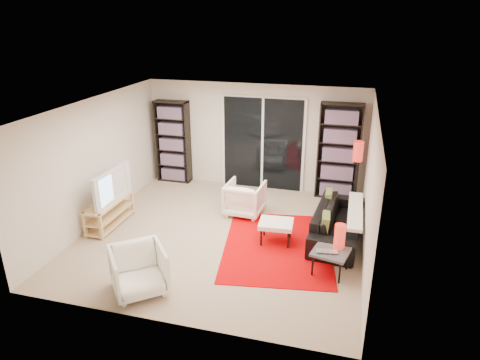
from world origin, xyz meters
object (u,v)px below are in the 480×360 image
tv_stand (110,212)px  floor_lamp (357,158)px  ottoman (276,225)px  armchair_back (245,198)px  sofa (339,222)px  armchair_front (139,270)px  bookshelf_right (339,152)px  bookshelf_left (173,142)px  side_table (331,253)px

tv_stand → floor_lamp: size_ratio=0.83×
ottoman → armchair_back: bearing=130.1°
sofa → ottoman: 1.17m
armchair_front → ottoman: size_ratio=1.23×
armchair_back → ottoman: 1.28m
bookshelf_right → tv_stand: bookshelf_right is taller
bookshelf_right → armchair_front: size_ratio=2.74×
armchair_back → ottoman: (0.83, -0.98, 0.01)m
floor_lamp → ottoman: bearing=-126.8°
bookshelf_left → floor_lamp: (4.24, -0.61, 0.17)m
bookshelf_right → armchair_front: 5.05m
bookshelf_right → armchair_back: (-1.73, -1.36, -0.71)m
ottoman → side_table: (1.00, -0.73, 0.01)m
ottoman → side_table: 1.24m
armchair_back → side_table: (1.83, -1.71, 0.02)m
tv_stand → bookshelf_right: bearing=31.4°
bookshelf_right → armchair_back: 2.31m
armchair_back → armchair_front: 3.05m
bookshelf_right → side_table: 3.15m
tv_stand → ottoman: (3.21, 0.18, 0.08)m
armchair_back → side_table: 2.51m
armchair_back → floor_lamp: 2.39m
sofa → armchair_front: (-2.72, -2.43, 0.05)m
bookshelf_right → tv_stand: bearing=-148.6°
ottoman → floor_lamp: (1.29, 1.73, 0.80)m
bookshelf_left → armchair_front: size_ratio=2.54×
armchair_back → bookshelf_left: bearing=-28.8°
bookshelf_right → armchair_back: bearing=-141.9°
tv_stand → sofa: (4.27, 0.66, 0.03)m
sofa → armchair_front: size_ratio=2.66×
bookshelf_right → armchair_front: bearing=-120.9°
armchair_back → floor_lamp: bearing=-156.8°
sofa → side_table: sofa is taller
tv_stand → floor_lamp: (4.50, 1.90, 0.88)m
side_table → floor_lamp: (0.29, 2.46, 0.78)m
armchair_front → ottoman: bearing=10.2°
armchair_back → armchair_front: armchair_front is taller
armchair_front → floor_lamp: (2.96, 3.67, 0.79)m
tv_stand → bookshelf_left: bearing=84.0°
armchair_back → sofa: bearing=169.2°
armchair_back → armchair_front: bearing=77.9°
bookshelf_left → ottoman: bearing=-38.5°
bookshelf_right → ottoman: size_ratio=3.36×
bookshelf_left → sofa: bookshelf_left is taller
armchair_back → armchair_front: (-0.84, -2.93, 0.01)m
tv_stand → floor_lamp: floor_lamp is taller
tv_stand → side_table: bearing=-7.5°
bookshelf_left → tv_stand: 2.63m
tv_stand → side_table: 4.25m
armchair_front → side_table: armchair_front is taller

